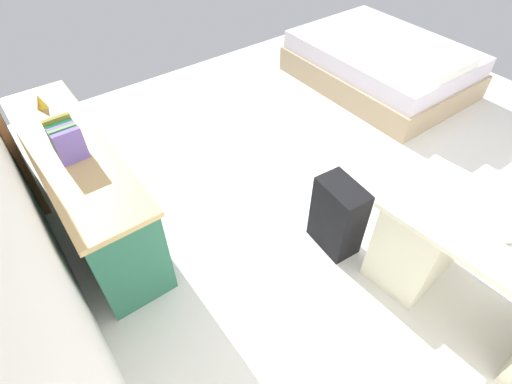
% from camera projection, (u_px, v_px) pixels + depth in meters
% --- Properties ---
extents(ground_plane, '(5.66, 5.66, 0.00)m').
position_uv_depth(ground_plane, '(361.00, 190.00, 3.42)').
color(ground_plane, silver).
extents(wall_back, '(4.62, 0.10, 2.50)m').
position_uv_depth(wall_back, '(11.00, 211.00, 1.56)').
color(wall_back, silver).
rests_on(wall_back, ground_plane).
extents(desk, '(1.49, 0.79, 0.73)m').
position_uv_depth(desk, '(497.00, 282.00, 2.33)').
color(desk, beige).
rests_on(desk, ground_plane).
extents(credenza, '(1.80, 0.48, 0.77)m').
position_uv_depth(credenza, '(86.00, 188.00, 2.89)').
color(credenza, '#28664C').
rests_on(credenza, ground_plane).
extents(bed, '(1.91, 1.41, 0.58)m').
position_uv_depth(bed, '(381.00, 64.00, 4.52)').
color(bed, tan).
rests_on(bed, ground_plane).
extents(suitcase_black, '(0.38, 0.25, 0.58)m').
position_uv_depth(suitcase_black, '(338.00, 216.00, 2.82)').
color(suitcase_black, black).
rests_on(suitcase_black, ground_plane).
extents(computer_mouse, '(0.07, 0.11, 0.03)m').
position_uv_depth(computer_mouse, '(509.00, 237.00, 2.11)').
color(computer_mouse, white).
rests_on(computer_mouse, desk).
extents(book_row, '(0.24, 0.17, 0.22)m').
position_uv_depth(book_row, '(67.00, 140.00, 2.50)').
color(book_row, '#6E5AB7').
rests_on(book_row, credenza).
extents(figurine_small, '(0.08, 0.08, 0.11)m').
position_uv_depth(figurine_small, '(40.00, 101.00, 2.90)').
color(figurine_small, gold).
rests_on(figurine_small, credenza).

